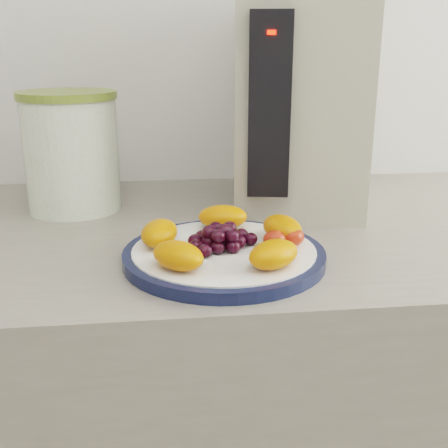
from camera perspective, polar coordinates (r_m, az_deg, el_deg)
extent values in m
cylinder|color=#121A3A|center=(0.71, 0.00, -3.25)|extent=(0.26, 0.26, 0.01)
cylinder|color=white|center=(0.71, 0.00, -3.17)|extent=(0.23, 0.23, 0.02)
cylinder|color=#436C13|center=(0.95, -15.21, 6.74)|extent=(0.19, 0.19, 0.18)
cylinder|color=olive|center=(0.94, -15.70, 12.51)|extent=(0.19, 0.19, 0.01)
cube|color=#ADA994|center=(0.96, 7.60, 12.33)|extent=(0.25, 0.31, 0.35)
cube|color=black|center=(0.81, 4.66, 11.77)|extent=(0.06, 0.03, 0.26)
cube|color=#FF0C05|center=(0.79, 4.85, 18.83)|extent=(0.01, 0.01, 0.01)
ellipsoid|color=#D56007|center=(0.74, 5.94, -0.41)|extent=(0.06, 0.08, 0.03)
ellipsoid|color=#D56007|center=(0.78, -0.13, 0.74)|extent=(0.07, 0.05, 0.03)
ellipsoid|color=#D56007|center=(0.72, -6.58, -0.92)|extent=(0.06, 0.08, 0.03)
ellipsoid|color=#D56007|center=(0.65, -4.69, -3.21)|extent=(0.08, 0.08, 0.03)
ellipsoid|color=#D56007|center=(0.65, 5.06, -3.08)|extent=(0.08, 0.08, 0.03)
ellipsoid|color=black|center=(0.71, 0.00, -1.84)|extent=(0.02, 0.02, 0.02)
ellipsoid|color=black|center=(0.71, 1.52, -1.81)|extent=(0.02, 0.02, 0.02)
ellipsoid|color=black|center=(0.72, 0.59, -1.43)|extent=(0.02, 0.02, 0.02)
ellipsoid|color=black|center=(0.72, -0.90, -1.38)|extent=(0.02, 0.02, 0.02)
ellipsoid|color=black|center=(0.70, -1.53, -1.86)|extent=(0.02, 0.02, 0.02)
ellipsoid|color=black|center=(0.69, -0.62, -2.39)|extent=(0.02, 0.02, 0.02)
ellipsoid|color=black|center=(0.69, 0.94, -2.30)|extent=(0.02, 0.02, 0.02)
ellipsoid|color=black|center=(0.72, 2.72, -1.53)|extent=(0.02, 0.02, 0.02)
ellipsoid|color=black|center=(0.73, 1.78, -1.11)|extent=(0.02, 0.02, 0.02)
ellipsoid|color=black|center=(0.74, 0.41, -0.83)|extent=(0.02, 0.02, 0.02)
ellipsoid|color=black|center=(0.74, -1.06, -0.88)|extent=(0.02, 0.02, 0.02)
ellipsoid|color=black|center=(0.73, -2.27, -1.28)|extent=(0.02, 0.02, 0.02)
ellipsoid|color=black|center=(0.71, -2.93, -1.71)|extent=(0.02, 0.02, 0.02)
ellipsoid|color=black|center=(0.70, -2.82, -2.27)|extent=(0.02, 0.02, 0.02)
ellipsoid|color=black|center=(0.68, -1.92, -2.74)|extent=(0.02, 0.02, 0.02)
ellipsoid|color=black|center=(0.70, 0.00, -0.79)|extent=(0.02, 0.02, 0.02)
ellipsoid|color=black|center=(0.72, 0.56, -0.40)|extent=(0.02, 0.02, 0.02)
ellipsoid|color=black|center=(0.72, -0.86, -0.45)|extent=(0.02, 0.02, 0.02)
ellipsoid|color=black|center=(0.70, -1.45, -0.86)|extent=(0.02, 0.02, 0.02)
ellipsoid|color=black|center=(0.69, -0.59, -1.26)|extent=(0.02, 0.02, 0.02)
ellipsoid|color=black|center=(0.69, 0.89, -1.21)|extent=(0.02, 0.02, 0.02)
ellipsoid|color=red|center=(0.71, 5.17, -1.57)|extent=(0.03, 0.03, 0.02)
ellipsoid|color=red|center=(0.72, 7.07, -1.33)|extent=(0.04, 0.04, 0.02)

